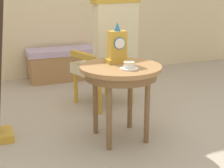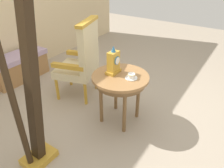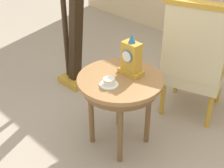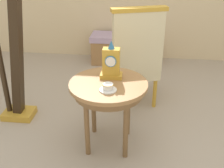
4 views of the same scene
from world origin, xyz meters
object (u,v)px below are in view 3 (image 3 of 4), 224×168
object	(u,v)px
harp	(73,19)
armchair	(195,59)
teacup_left	(109,82)
side_table	(120,87)
mantel_clock	(131,58)

from	to	relation	value
harp	armchair	bearing A→B (deg)	19.25
teacup_left	armchair	xyz separation A→B (m)	(0.18, 0.89, -0.07)
side_table	mantel_clock	distance (m)	0.24
armchair	harp	world-z (taller)	harp
teacup_left	armchair	distance (m)	0.91
side_table	harp	distance (m)	1.06
side_table	armchair	distance (m)	0.78
mantel_clock	side_table	bearing A→B (deg)	-97.14
mantel_clock	armchair	distance (m)	0.70
armchair	harp	size ratio (longest dim) A/B	0.61
teacup_left	mantel_clock	world-z (taller)	mantel_clock
side_table	teacup_left	xyz separation A→B (m)	(0.01, -0.14, 0.11)
mantel_clock	armchair	bearing A→B (deg)	74.71
side_table	teacup_left	bearing A→B (deg)	-84.17
mantel_clock	teacup_left	bearing A→B (deg)	-89.83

